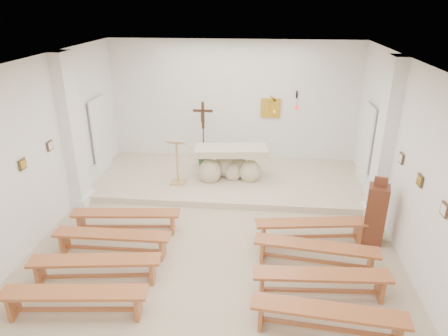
# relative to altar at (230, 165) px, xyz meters

# --- Properties ---
(ground) EXTENTS (7.00, 10.00, 0.00)m
(ground) POSITION_rel_altar_xyz_m (-0.05, -3.40, -0.51)
(ground) COLOR tan
(ground) RESTS_ON ground
(wall_left) EXTENTS (0.02, 10.00, 3.50)m
(wall_left) POSITION_rel_altar_xyz_m (-3.54, -3.40, 1.24)
(wall_left) COLOR white
(wall_left) RESTS_ON ground
(wall_right) EXTENTS (0.02, 10.00, 3.50)m
(wall_right) POSITION_rel_altar_xyz_m (3.44, -3.40, 1.24)
(wall_right) COLOR white
(wall_right) RESTS_ON ground
(wall_back) EXTENTS (7.00, 0.02, 3.50)m
(wall_back) POSITION_rel_altar_xyz_m (-0.05, 1.59, 1.24)
(wall_back) COLOR white
(wall_back) RESTS_ON ground
(ceiling) EXTENTS (7.00, 10.00, 0.02)m
(ceiling) POSITION_rel_altar_xyz_m (-0.05, -3.40, 2.98)
(ceiling) COLOR silver
(ceiling) RESTS_ON wall_back
(sanctuary_platform) EXTENTS (6.98, 3.00, 0.15)m
(sanctuary_platform) POSITION_rel_altar_xyz_m (-0.05, 0.10, -0.44)
(sanctuary_platform) COLOR beige
(sanctuary_platform) RESTS_ON ground
(pilaster_left) EXTENTS (0.26, 0.55, 3.50)m
(pilaster_left) POSITION_rel_altar_xyz_m (-3.42, -1.40, 1.24)
(pilaster_left) COLOR white
(pilaster_left) RESTS_ON ground
(pilaster_right) EXTENTS (0.26, 0.55, 3.50)m
(pilaster_right) POSITION_rel_altar_xyz_m (3.32, -1.40, 1.24)
(pilaster_right) COLOR white
(pilaster_right) RESTS_ON ground
(gold_wall_relief) EXTENTS (0.55, 0.04, 0.55)m
(gold_wall_relief) POSITION_rel_altar_xyz_m (1.00, 1.56, 1.14)
(gold_wall_relief) COLOR gold
(gold_wall_relief) RESTS_ON wall_back
(sanctuary_lamp) EXTENTS (0.11, 0.36, 0.44)m
(sanctuary_lamp) POSITION_rel_altar_xyz_m (1.70, 1.31, 1.30)
(sanctuary_lamp) COLOR black
(sanctuary_lamp) RESTS_ON wall_back
(station_frame_left_mid) EXTENTS (0.03, 0.20, 0.20)m
(station_frame_left_mid) POSITION_rel_altar_xyz_m (-3.52, -3.20, 1.21)
(station_frame_left_mid) COLOR #45301E
(station_frame_left_mid) RESTS_ON wall_left
(station_frame_left_rear) EXTENTS (0.03, 0.20, 0.20)m
(station_frame_left_rear) POSITION_rel_altar_xyz_m (-3.52, -2.20, 1.21)
(station_frame_left_rear) COLOR #45301E
(station_frame_left_rear) RESTS_ON wall_left
(station_frame_right_front) EXTENTS (0.03, 0.20, 0.20)m
(station_frame_right_front) POSITION_rel_altar_xyz_m (3.42, -4.20, 1.21)
(station_frame_right_front) COLOR #45301E
(station_frame_right_front) RESTS_ON wall_right
(station_frame_right_mid) EXTENTS (0.03, 0.20, 0.20)m
(station_frame_right_mid) POSITION_rel_altar_xyz_m (3.42, -3.20, 1.21)
(station_frame_right_mid) COLOR #45301E
(station_frame_right_mid) RESTS_ON wall_right
(station_frame_right_rear) EXTENTS (0.03, 0.20, 0.20)m
(station_frame_right_rear) POSITION_rel_altar_xyz_m (3.42, -2.20, 1.21)
(station_frame_right_rear) COLOR #45301E
(station_frame_right_rear) RESTS_ON wall_right
(radiator_left) EXTENTS (0.10, 0.85, 0.52)m
(radiator_left) POSITION_rel_altar_xyz_m (-3.48, -0.70, -0.24)
(radiator_left) COLOR silver
(radiator_left) RESTS_ON ground
(radiator_right) EXTENTS (0.10, 0.85, 0.52)m
(radiator_right) POSITION_rel_altar_xyz_m (3.38, -0.70, -0.24)
(radiator_right) COLOR silver
(radiator_right) RESTS_ON ground
(altar) EXTENTS (1.89, 0.90, 0.94)m
(altar) POSITION_rel_altar_xyz_m (0.00, 0.00, 0.00)
(altar) COLOR beige
(altar) RESTS_ON sanctuary_platform
(lectern) EXTENTS (0.44, 0.38, 1.20)m
(lectern) POSITION_rel_altar_xyz_m (-1.29, -0.43, 0.23)
(lectern) COLOR tan
(lectern) RESTS_ON sanctuary_platform
(crucifix_stand) EXTENTS (0.54, 0.24, 1.79)m
(crucifix_stand) POSITION_rel_altar_xyz_m (-0.82, 0.90, 0.67)
(crucifix_stand) COLOR #3B2413
(crucifix_stand) RESTS_ON sanctuary_platform
(potted_plant) EXTENTS (0.53, 0.49, 0.48)m
(potted_plant) POSITION_rel_altar_xyz_m (-0.82, 0.80, -0.12)
(potted_plant) COLOR #315A24
(potted_plant) RESTS_ON sanctuary_platform
(donation_pedestal) EXTENTS (0.46, 0.46, 1.41)m
(donation_pedestal) POSITION_rel_altar_xyz_m (3.05, -2.43, 0.11)
(donation_pedestal) COLOR brown
(donation_pedestal) RESTS_ON ground
(bench_left_front) EXTENTS (2.22, 0.56, 0.46)m
(bench_left_front) POSITION_rel_altar_xyz_m (-1.92, -2.56, -0.16)
(bench_left_front) COLOR #A4592F
(bench_left_front) RESTS_ON ground
(bench_right_front) EXTENTS (2.22, 0.65, 0.46)m
(bench_right_front) POSITION_rel_altar_xyz_m (1.83, -2.56, -0.16)
(bench_right_front) COLOR #A4592F
(bench_right_front) RESTS_ON ground
(bench_left_second) EXTENTS (2.20, 0.37, 0.46)m
(bench_left_second) POSITION_rel_altar_xyz_m (-1.92, -3.37, -0.16)
(bench_left_second) COLOR #A4592F
(bench_left_second) RESTS_ON ground
(bench_right_second) EXTENTS (2.22, 0.61, 0.46)m
(bench_right_second) POSITION_rel_altar_xyz_m (1.83, -3.37, -0.16)
(bench_right_second) COLOR #A4592F
(bench_right_second) RESTS_ON ground
(bench_left_third) EXTENTS (2.22, 0.63, 0.46)m
(bench_left_third) POSITION_rel_altar_xyz_m (-1.92, -4.17, -0.16)
(bench_left_third) COLOR #A4592F
(bench_left_third) RESTS_ON ground
(bench_right_third) EXTENTS (2.21, 0.48, 0.46)m
(bench_right_third) POSITION_rel_altar_xyz_m (1.83, -4.17, -0.16)
(bench_right_third) COLOR #A4592F
(bench_right_third) RESTS_ON ground
(bench_left_fourth) EXTENTS (2.22, 0.57, 0.46)m
(bench_left_fourth) POSITION_rel_altar_xyz_m (-1.92, -4.98, -0.16)
(bench_left_fourth) COLOR #A4592F
(bench_left_fourth) RESTS_ON ground
(bench_right_fourth) EXTENTS (2.22, 0.55, 0.46)m
(bench_right_fourth) POSITION_rel_altar_xyz_m (1.83, -4.98, -0.16)
(bench_right_fourth) COLOR #A4592F
(bench_right_fourth) RESTS_ON ground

